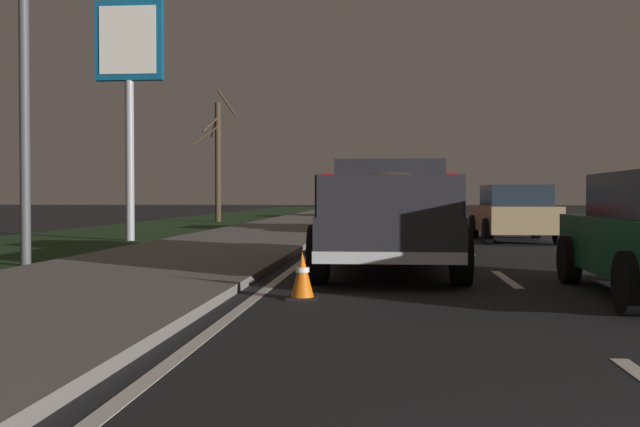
# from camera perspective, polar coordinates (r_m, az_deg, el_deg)

# --- Properties ---
(ground) EXTENTS (144.00, 144.00, 0.00)m
(ground) POSITION_cam_1_polar(r_m,az_deg,el_deg) (28.88, 8.61, -1.16)
(ground) COLOR black
(sidewalk_shoulder) EXTENTS (108.00, 4.00, 0.12)m
(sidewalk_shoulder) POSITION_cam_1_polar(r_m,az_deg,el_deg) (29.09, -2.67, -1.01)
(sidewalk_shoulder) COLOR slate
(sidewalk_shoulder) RESTS_ON ground
(grass_verge) EXTENTS (108.00, 6.00, 0.01)m
(grass_verge) POSITION_cam_1_polar(r_m,az_deg,el_deg) (30.18, -12.12, -1.07)
(grass_verge) COLOR #1E3819
(grass_verge) RESTS_ON ground
(lane_markings) EXTENTS (108.00, 3.54, 0.01)m
(lane_markings) POSITION_cam_1_polar(r_m,az_deg,el_deg) (30.47, 3.63, -1.01)
(lane_markings) COLOR silver
(lane_markings) RESTS_ON ground
(pickup_truck) EXTENTS (5.43, 2.29, 1.87)m
(pickup_truck) POSITION_cam_1_polar(r_m,az_deg,el_deg) (12.65, 5.19, 0.09)
(pickup_truck) COLOR #232328
(pickup_truck) RESTS_ON ground
(sedan_black) EXTENTS (4.41, 2.04, 1.54)m
(sedan_black) POSITION_cam_1_polar(r_m,az_deg,el_deg) (42.06, 4.95, 0.70)
(sedan_black) COLOR black
(sedan_black) RESTS_ON ground
(sedan_red) EXTENTS (4.44, 2.09, 1.54)m
(sedan_red) POSITION_cam_1_polar(r_m,az_deg,el_deg) (25.72, 4.82, 0.29)
(sedan_red) COLOR maroon
(sedan_red) RESTS_ON ground
(sedan_tan) EXTENTS (4.41, 2.04, 1.54)m
(sedan_tan) POSITION_cam_1_polar(r_m,az_deg,el_deg) (21.65, 14.22, 0.05)
(sedan_tan) COLOR #9E845B
(sedan_tan) RESTS_ON ground
(gas_price_sign) EXTENTS (0.27, 1.90, 6.65)m
(gas_price_sign) POSITION_cam_1_polar(r_m,az_deg,el_deg) (22.25, -14.02, 10.94)
(gas_price_sign) COLOR #99999E
(gas_price_sign) RESTS_ON ground
(bare_tree_far) EXTENTS (2.18, 2.10, 6.36)m
(bare_tree_far) POSITION_cam_1_polar(r_m,az_deg,el_deg) (37.15, -7.64, 4.16)
(bare_tree_far) COLOR #423323
(bare_tree_far) RESTS_ON ground
(traffic_cone_near) EXTENTS (0.36, 0.36, 0.58)m
(traffic_cone_near) POSITION_cam_1_polar(r_m,az_deg,el_deg) (9.29, -1.33, -4.67)
(traffic_cone_near) COLOR black
(traffic_cone_near) RESTS_ON ground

